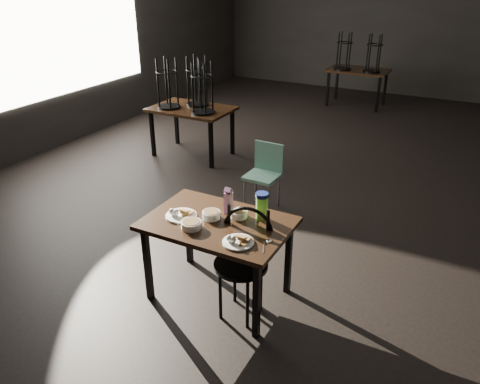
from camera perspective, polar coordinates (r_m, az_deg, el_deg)
The scene contains 14 objects.
room at distance 5.27m, azimuth 17.17°, elevation 21.21°, with size 12.00×12.04×3.22m.
main_table at distance 3.93m, azimuth -2.71°, elevation -4.60°, with size 1.20×0.80×0.75m.
plate_left at distance 3.98m, azimuth -7.25°, elevation -2.68°, with size 0.27×0.27×0.09m.
plate_right at distance 3.58m, azimuth -0.27°, elevation -5.96°, with size 0.25×0.25×0.08m.
bowl_near at distance 3.93m, azimuth -3.51°, elevation -2.75°, with size 0.15×0.15×0.06m.
bowl_far at distance 3.94m, azimuth -0.16°, elevation -2.65°, with size 0.15×0.15×0.06m.
bowl_big at distance 3.80m, azimuth -5.96°, elevation -3.96°, with size 0.17×0.17×0.06m.
juice_carton at distance 3.96m, azimuth -1.42°, elevation -1.15°, with size 0.06×0.06×0.24m.
water_bottle at distance 3.87m, azimuth 2.67°, elevation -1.70°, with size 0.11×0.11×0.24m.
spoon at distance 3.61m, azimuth 3.52°, elevation -6.07°, with size 0.06×0.21×0.01m.
bentwood_chair at distance 3.83m, azimuth 0.45°, elevation -7.60°, with size 0.46×0.45×0.93m.
school_chair at distance 5.54m, azimuth 3.03°, elevation 2.65°, with size 0.38×0.38×0.80m.
bg_table_left at distance 7.12m, azimuth -6.00°, elevation 10.37°, with size 1.20×0.80×1.48m.
bg_table_far at distance 10.17m, azimuth 14.21°, elevation 14.26°, with size 1.20×0.80×1.48m.
Camera 1 is at (1.00, -5.15, 2.66)m, focal length 35.00 mm.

